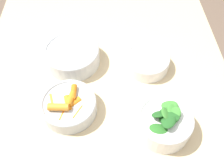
% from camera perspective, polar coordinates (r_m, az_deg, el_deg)
% --- Properties ---
extents(dining_table, '(1.27, 0.85, 0.74)m').
position_cam_1_polar(dining_table, '(0.85, -1.36, -11.50)').
color(dining_table, beige).
rests_on(dining_table, ground_plane).
extents(bowl_carrots, '(0.16, 0.16, 0.07)m').
position_cam_1_polar(bowl_carrots, '(0.75, -9.83, -4.88)').
color(bowl_carrots, silver).
rests_on(bowl_carrots, dining_table).
extents(bowl_greens, '(0.15, 0.15, 0.10)m').
position_cam_1_polar(bowl_greens, '(0.71, 11.90, -8.53)').
color(bowl_greens, white).
rests_on(bowl_greens, dining_table).
extents(bowl_beans_hotdog, '(0.19, 0.19, 0.06)m').
position_cam_1_polar(bowl_beans_hotdog, '(0.87, -9.04, 6.34)').
color(bowl_beans_hotdog, silver).
rests_on(bowl_beans_hotdog, dining_table).
extents(bowl_cookies, '(0.15, 0.15, 0.05)m').
position_cam_1_polar(bowl_cookies, '(0.86, 7.98, 5.16)').
color(bowl_cookies, white).
rests_on(bowl_cookies, dining_table).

